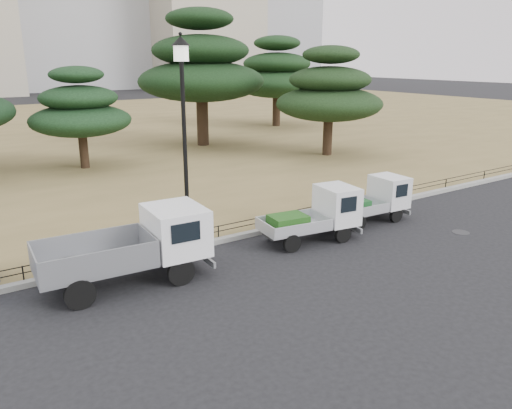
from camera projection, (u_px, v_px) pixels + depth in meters
ground at (293, 262)px, 14.96m from camera, size 220.00×220.00×0.00m
lawn at (56, 134)px, 39.37m from camera, size 120.00×56.00×0.15m
curb at (246, 235)px, 17.02m from camera, size 120.00×0.25×0.16m
truck_large at (134, 245)px, 13.34m from camera, size 4.54×2.00×1.94m
truck_kei_front at (316, 215)px, 16.56m from camera, size 3.45×1.80×1.75m
truck_kei_rear at (374, 200)px, 18.51m from camera, size 3.14×1.48×1.61m
street_lamp at (183, 108)px, 14.95m from camera, size 0.57×0.57×6.34m
pipe_fence at (244, 223)px, 17.03m from camera, size 38.00×0.04×0.40m
manhole at (461, 232)px, 17.46m from camera, size 0.60×0.60×0.01m
pine_center_left at (80, 110)px, 26.12m from camera, size 5.25×5.25×5.33m
pine_center_right at (201, 68)px, 32.59m from camera, size 8.30×8.30×8.81m
pine_east_near at (329, 93)px, 29.60m from camera, size 6.37×6.37×6.43m
pine_east_far at (277, 75)px, 42.37m from camera, size 7.48×7.48×7.52m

